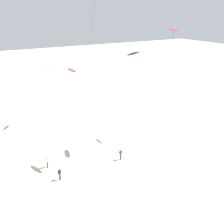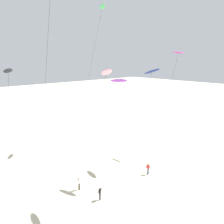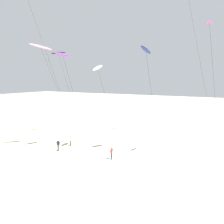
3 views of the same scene
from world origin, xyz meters
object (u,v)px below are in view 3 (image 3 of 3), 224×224
(kite_black, at_px, (59,54))
(kite_flyer_furthest, at_px, (58,145))
(kite_purple, at_px, (63,55))
(kite_pink, at_px, (41,47))
(kite_magenta, at_px, (210,26))
(kite_white, at_px, (98,69))
(kite_flyer_nearest, at_px, (112,153))
(kite_navy, at_px, (146,51))
(kite_flyer_middle, at_px, (71,140))

(kite_black, bearing_deg, kite_flyer_furthest, -50.17)
(kite_purple, xyz_separation_m, kite_pink, (-2.83, -1.24, 1.07))
(kite_magenta, distance_m, kite_white, 15.39)
(kite_flyer_nearest, distance_m, kite_flyer_furthest, 9.15)
(kite_flyer_furthest, bearing_deg, kite_magenta, 10.29)
(kite_navy, xyz_separation_m, kite_pink, (-13.48, -5.17, 0.63))
(kite_flyer_nearest, bearing_deg, kite_navy, 38.13)
(kite_white, distance_m, kite_flyer_nearest, 11.66)
(kite_navy, relative_size, kite_black, 0.98)
(kite_black, bearing_deg, kite_flyer_nearest, -25.72)
(kite_magenta, xyz_separation_m, kite_black, (-26.99, 4.05, -2.00))
(kite_flyer_middle, bearing_deg, kite_pink, -92.87)
(kite_white, relative_size, kite_flyer_nearest, 7.62)
(kite_navy, height_order, kite_pink, kite_pink)
(kite_navy, xyz_separation_m, kite_purple, (-10.66, -3.93, -0.43))
(kite_pink, height_order, kite_flyer_furthest, kite_pink)
(kite_purple, xyz_separation_m, kite_black, (-8.50, 8.69, 1.02))
(kite_black, height_order, kite_flyer_furthest, kite_black)
(kite_white, distance_m, kite_flyer_furthest, 12.80)
(kite_navy, relative_size, kite_purple, 1.04)
(kite_navy, distance_m, kite_magenta, 8.29)
(kite_black, bearing_deg, kite_navy, -13.98)
(kite_purple, height_order, kite_pink, kite_pink)
(kite_navy, distance_m, kite_purple, 11.37)
(kite_magenta, xyz_separation_m, kite_pink, (-21.32, -5.89, -1.95))
(kite_navy, height_order, kite_black, kite_black)
(kite_flyer_nearest, relative_size, kite_flyer_middle, 1.00)
(kite_pink, bearing_deg, kite_flyer_middle, 87.13)
(kite_navy, xyz_separation_m, kite_flyer_furthest, (-12.67, -3.00, -13.43))
(kite_black, distance_m, kite_flyer_middle, 15.81)
(kite_black, xyz_separation_m, kite_white, (12.53, -6.11, -2.86))
(kite_navy, height_order, kite_flyer_furthest, kite_navy)
(kite_black, relative_size, kite_white, 1.21)
(kite_purple, distance_m, kite_flyer_nearest, 14.87)
(kite_magenta, xyz_separation_m, kite_flyer_furthest, (-20.51, -3.72, -16.02))
(kite_flyer_furthest, bearing_deg, kite_navy, 13.33)
(kite_navy, distance_m, kite_flyer_nearest, 14.16)
(kite_flyer_nearest, bearing_deg, kite_magenta, 17.05)
(kite_flyer_nearest, xyz_separation_m, kite_flyer_furthest, (-9.15, -0.24, 0.00))
(kite_magenta, relative_size, kite_black, 1.14)
(kite_navy, bearing_deg, kite_pink, -159.04)
(kite_navy, distance_m, kite_flyer_middle, 18.84)
(kite_magenta, relative_size, kite_flyer_nearest, 10.50)
(kite_pink, height_order, kite_flyer_middle, kite_pink)
(kite_flyer_furthest, bearing_deg, kite_black, 129.83)
(kite_purple, xyz_separation_m, kite_white, (4.04, 2.59, -1.85))
(kite_magenta, relative_size, kite_pink, 1.12)
(kite_magenta, bearing_deg, kite_pink, -164.56)
(kite_flyer_middle, bearing_deg, kite_flyer_nearest, -18.69)
(kite_navy, height_order, kite_flyer_middle, kite_navy)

